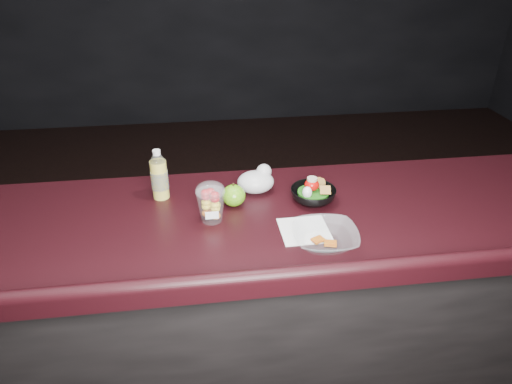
{
  "coord_description": "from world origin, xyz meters",
  "views": [
    {
      "loc": [
        -0.09,
        -1.04,
        1.88
      ],
      "look_at": [
        0.09,
        0.32,
        1.1
      ],
      "focal_mm": 32.0,
      "sensor_mm": 36.0,
      "label": 1
    }
  ],
  "objects_px": {
    "lemonade_bottle": "(159,178)",
    "fruit_cup": "(211,202)",
    "snack_bowl": "(313,194)",
    "takeout_bowl": "(325,237)",
    "green_apple": "(234,195)"
  },
  "relations": [
    {
      "from": "lemonade_bottle",
      "to": "snack_bowl",
      "type": "relative_size",
      "value": 0.93
    },
    {
      "from": "snack_bowl",
      "to": "green_apple",
      "type": "bearing_deg",
      "value": 177.76
    },
    {
      "from": "fruit_cup",
      "to": "takeout_bowl",
      "type": "relative_size",
      "value": 0.64
    },
    {
      "from": "lemonade_bottle",
      "to": "fruit_cup",
      "type": "bearing_deg",
      "value": -45.5
    },
    {
      "from": "snack_bowl",
      "to": "fruit_cup",
      "type": "bearing_deg",
      "value": -168.08
    },
    {
      "from": "takeout_bowl",
      "to": "fruit_cup",
      "type": "bearing_deg",
      "value": 151.6
    },
    {
      "from": "takeout_bowl",
      "to": "snack_bowl",
      "type": "bearing_deg",
      "value": 84.47
    },
    {
      "from": "fruit_cup",
      "to": "snack_bowl",
      "type": "distance_m",
      "value": 0.38
    },
    {
      "from": "snack_bowl",
      "to": "takeout_bowl",
      "type": "distance_m",
      "value": 0.27
    },
    {
      "from": "snack_bowl",
      "to": "takeout_bowl",
      "type": "height_order",
      "value": "snack_bowl"
    },
    {
      "from": "lemonade_bottle",
      "to": "takeout_bowl",
      "type": "xyz_separation_m",
      "value": [
        0.53,
        -0.37,
        -0.06
      ]
    },
    {
      "from": "lemonade_bottle",
      "to": "fruit_cup",
      "type": "xyz_separation_m",
      "value": [
        0.18,
        -0.18,
        -0.01
      ]
    },
    {
      "from": "snack_bowl",
      "to": "takeout_bowl",
      "type": "xyz_separation_m",
      "value": [
        -0.03,
        -0.27,
        -0.01
      ]
    },
    {
      "from": "green_apple",
      "to": "fruit_cup",
      "type": "bearing_deg",
      "value": -133.01
    },
    {
      "from": "fruit_cup",
      "to": "snack_bowl",
      "type": "bearing_deg",
      "value": 11.92
    }
  ]
}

